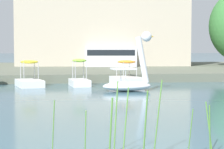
# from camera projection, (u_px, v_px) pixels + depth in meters

# --- Properties ---
(shore_bank_far) EXTENTS (127.60, 25.67, 0.55)m
(shore_bank_far) POSITION_uv_depth(u_px,v_px,m) (74.00, 69.00, 39.45)
(shore_bank_far) COLOR #5B6051
(shore_bank_far) RESTS_ON ground_plane
(swan_boat) EXTENTS (2.81, 1.59, 3.12)m
(swan_boat) POSITION_uv_depth(u_px,v_px,m) (130.00, 78.00, 21.88)
(swan_boat) COLOR white
(swan_boat) RESTS_ON ground_plane
(pedal_boat_orange) EXTENTS (1.91, 2.60, 1.51)m
(pedal_boat_orange) POSITION_uv_depth(u_px,v_px,m) (126.00, 78.00, 25.66)
(pedal_boat_orange) COLOR white
(pedal_boat_orange) RESTS_ON ground_plane
(pedal_boat_lime) EXTENTS (1.27, 2.16, 1.61)m
(pedal_boat_lime) POSITION_uv_depth(u_px,v_px,m) (79.00, 78.00, 24.80)
(pedal_boat_lime) COLOR white
(pedal_boat_lime) RESTS_ON ground_plane
(pedal_boat_yellow) EXTENTS (1.89, 2.65, 1.54)m
(pedal_boat_yellow) POSITION_uv_depth(u_px,v_px,m) (29.00, 79.00, 24.39)
(pedal_boat_yellow) COLOR white
(pedal_boat_yellow) RESTS_ON ground_plane
(parked_van) EXTENTS (4.95, 2.34, 1.88)m
(parked_van) POSITION_uv_depth(u_px,v_px,m) (111.00, 56.00, 39.44)
(parked_van) COLOR silver
(parked_van) RESTS_ON shore_bank_far
(apartment_block) EXTENTS (17.46, 10.71, 11.84)m
(apartment_block) POSITION_uv_depth(u_px,v_px,m) (102.00, 8.00, 43.91)
(apartment_block) COLOR #B2A893
(apartment_block) RESTS_ON shore_bank_far
(reed_clump_foreground) EXTENTS (3.44, 1.22, 1.56)m
(reed_clump_foreground) POSITION_uv_depth(u_px,v_px,m) (141.00, 125.00, 8.47)
(reed_clump_foreground) COLOR #4C7F33
(reed_clump_foreground) RESTS_ON ground_plane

